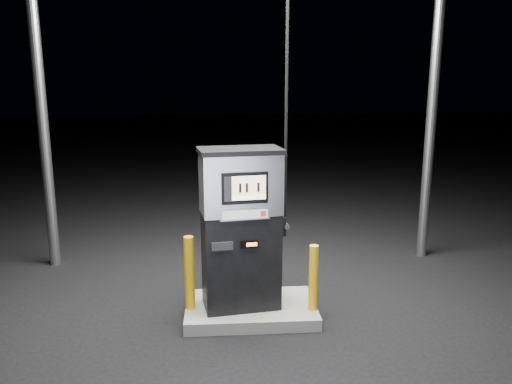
{
  "coord_description": "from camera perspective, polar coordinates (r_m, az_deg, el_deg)",
  "views": [
    {
      "loc": [
        -0.35,
        -5.74,
        2.84
      ],
      "look_at": [
        0.07,
        0.0,
        1.57
      ],
      "focal_mm": 35.0,
      "sensor_mm": 36.0,
      "label": 1
    }
  ],
  "objects": [
    {
      "name": "fuel_dispenser",
      "position": [
        5.97,
        -1.73,
        -4.04
      ],
      "size": [
        1.11,
        0.71,
        4.04
      ],
      "rotation": [
        0.0,
        0.0,
        0.15
      ],
      "color": "black",
      "rests_on": "pump_island"
    },
    {
      "name": "pump_island",
      "position": [
        6.38,
        -0.61,
        -13.27
      ],
      "size": [
        1.6,
        1.0,
        0.15
      ],
      "primitive_type": "cube",
      "color": "slate",
      "rests_on": "ground"
    },
    {
      "name": "ground",
      "position": [
        6.42,
        -0.61,
        -13.87
      ],
      "size": [
        80.0,
        80.0,
        0.0
      ],
      "primitive_type": "plane",
      "color": "black",
      "rests_on": "ground"
    },
    {
      "name": "bollard_left",
      "position": [
        6.12,
        -7.61,
        -9.14
      ],
      "size": [
        0.14,
        0.14,
        0.91
      ],
      "primitive_type": "cylinder",
      "rotation": [
        0.0,
        0.0,
        0.22
      ],
      "color": "#E5AB0C",
      "rests_on": "pump_island"
    },
    {
      "name": "bollard_right",
      "position": [
        6.09,
        6.56,
        -9.71
      ],
      "size": [
        0.12,
        0.12,
        0.81
      ],
      "primitive_type": "cylinder",
      "rotation": [
        0.0,
        0.0,
        0.09
      ],
      "color": "#E5AB0C",
      "rests_on": "pump_island"
    }
  ]
}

